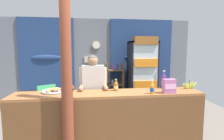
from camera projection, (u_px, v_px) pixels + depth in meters
ground_plane at (101, 132)px, 3.57m from camera, size 7.28×7.28×0.00m
back_wall_curtained at (97, 63)px, 5.04m from camera, size 5.46×0.22×2.54m
stall_counter at (109, 118)px, 2.78m from camera, size 3.07×0.50×0.99m
timber_post at (67, 90)px, 2.40m from camera, size 0.18×0.16×2.36m
drink_fridge at (142, 72)px, 4.62m from camera, size 0.71×0.61×2.01m
bottle_shelf_rack at (115, 86)px, 4.83m from camera, size 0.48×0.28×1.32m
plastic_lawn_chair at (49, 102)px, 4.01m from camera, size 0.60×0.60×0.86m
shopkeeper at (93, 87)px, 3.20m from camera, size 0.50×0.42×1.58m
soda_bottle_grape_soda at (164, 81)px, 3.15m from camera, size 0.09×0.09×0.33m
soda_bottle_orange_soda at (152, 88)px, 2.74m from camera, size 0.07×0.07×0.22m
soda_bottle_iced_tea at (116, 86)px, 2.95m from camera, size 0.08×0.08×0.20m
snack_box_wafer at (169, 86)px, 2.79m from camera, size 0.20×0.11×0.23m
pastry_tray at (55, 91)px, 2.87m from camera, size 0.41×0.41×0.07m
banana_bunch at (190, 85)px, 3.11m from camera, size 0.27×0.06×0.16m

